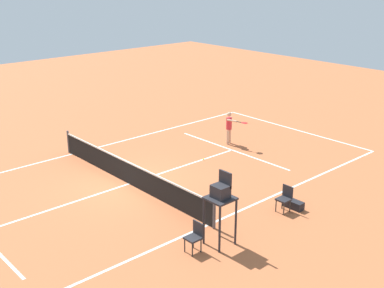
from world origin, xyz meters
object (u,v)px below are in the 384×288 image
tennis_ball (204,159)px  courtside_chair_mid (285,197)px  courtside_chair_near (195,236)px  equipment_bag (293,204)px  umpire_chair (221,197)px  player_serving (230,125)px

tennis_ball → courtside_chair_mid: courtside_chair_mid is taller
courtside_chair_mid → tennis_ball: bearing=-13.2°
courtside_chair_near → equipment_bag: 4.65m
courtside_chair_mid → equipment_bag: bearing=-98.8°
tennis_ball → courtside_chair_near: size_ratio=0.07×
tennis_ball → equipment_bag: size_ratio=0.09×
equipment_bag → courtside_chair_near: bearing=87.4°
tennis_ball → umpire_chair: size_ratio=0.03×
courtside_chair_near → courtside_chair_mid: same height
umpire_chair → equipment_bag: bearing=-90.3°
tennis_ball → umpire_chair: (-5.69, 4.62, 1.57)m
umpire_chair → tennis_ball: bearing=-39.1°
umpire_chair → courtside_chair_mid: (0.05, -3.29, -1.07)m
tennis_ball → equipment_bag: (-5.70, 0.88, 0.12)m
umpire_chair → courtside_chair_near: umpire_chair is taller
player_serving → equipment_bag: (-6.45, 3.33, -0.81)m
player_serving → equipment_bag: bearing=48.0°
equipment_bag → courtside_chair_mid: bearing=81.2°
umpire_chair → courtside_chair_mid: bearing=-89.1°
player_serving → umpire_chair: 9.58m
courtside_chair_mid → player_serving: bearing=-30.6°
courtside_chair_near → tennis_ball: bearing=-45.1°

